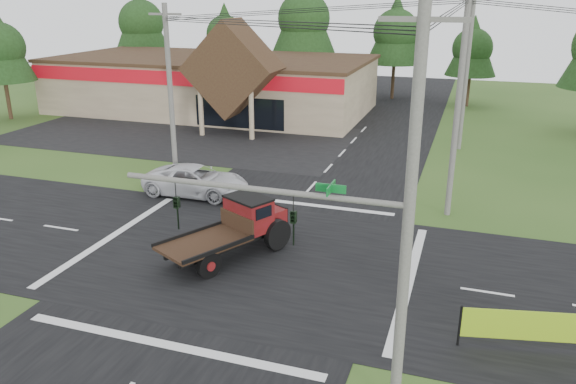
% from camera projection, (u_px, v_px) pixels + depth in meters
% --- Properties ---
extents(ground, '(120.00, 120.00, 0.00)m').
position_uv_depth(ground, '(248.00, 257.00, 24.73)').
color(ground, '#304F1C').
rests_on(ground, ground).
extents(road_ns, '(12.00, 120.00, 0.02)m').
position_uv_depth(road_ns, '(248.00, 256.00, 24.72)').
color(road_ns, black).
rests_on(road_ns, ground).
extents(road_ew, '(120.00, 12.00, 0.02)m').
position_uv_depth(road_ew, '(248.00, 256.00, 24.72)').
color(road_ew, black).
rests_on(road_ew, ground).
extents(parking_apron, '(28.00, 14.00, 0.02)m').
position_uv_depth(parking_apron, '(178.00, 136.00, 45.90)').
color(parking_apron, black).
rests_on(parking_apron, ground).
extents(cvs_building, '(30.40, 18.20, 9.19)m').
position_uv_depth(cvs_building, '(214.00, 83.00, 54.94)').
color(cvs_building, gray).
rests_on(cvs_building, ground).
extents(traffic_signal_mast, '(8.12, 0.24, 7.00)m').
position_uv_depth(traffic_signal_mast, '(341.00, 255.00, 14.81)').
color(traffic_signal_mast, '#595651').
rests_on(traffic_signal_mast, ground).
extents(utility_pole_nr, '(2.00, 0.30, 11.00)m').
position_uv_depth(utility_pole_nr, '(408.00, 220.00, 13.90)').
color(utility_pole_nr, '#595651').
rests_on(utility_pole_nr, ground).
extents(utility_pole_nw, '(2.00, 0.30, 10.50)m').
position_uv_depth(utility_pole_nw, '(171.00, 96.00, 32.48)').
color(utility_pole_nw, '#595651').
rests_on(utility_pole_nw, ground).
extents(utility_pole_ne, '(2.00, 0.30, 11.50)m').
position_uv_depth(utility_pole_ne, '(458.00, 103.00, 27.54)').
color(utility_pole_ne, '#595651').
rests_on(utility_pole_ne, ground).
extents(utility_pole_n, '(2.00, 0.30, 11.20)m').
position_uv_depth(utility_pole_n, '(467.00, 71.00, 40.11)').
color(utility_pole_n, '#595651').
rests_on(utility_pole_n, ground).
extents(tree_row_a, '(6.72, 6.72, 12.12)m').
position_uv_depth(tree_row_a, '(141.00, 20.00, 66.79)').
color(tree_row_a, '#332316').
rests_on(tree_row_a, ground).
extents(tree_row_b, '(5.60, 5.60, 10.10)m').
position_uv_depth(tree_row_b, '(225.00, 32.00, 66.04)').
color(tree_row_b, '#332316').
rests_on(tree_row_b, ground).
extents(tree_row_c, '(7.28, 7.28, 13.13)m').
position_uv_depth(tree_row_c, '(304.00, 16.00, 61.49)').
color(tree_row_c, '#332316').
rests_on(tree_row_c, ground).
extents(tree_row_d, '(6.16, 6.16, 11.11)m').
position_uv_depth(tree_row_d, '(396.00, 30.00, 59.85)').
color(tree_row_d, '#332316').
rests_on(tree_row_d, ground).
extents(tree_row_e, '(5.04, 5.04, 9.09)m').
position_uv_depth(tree_row_e, '(473.00, 46.00, 56.12)').
color(tree_row_e, '#332316').
rests_on(tree_row_e, ground).
extents(antique_flatbed_truck, '(4.86, 6.45, 2.54)m').
position_uv_depth(antique_flatbed_truck, '(228.00, 230.00, 24.31)').
color(antique_flatbed_truck, '#550F0C').
rests_on(antique_flatbed_truck, ground).
extents(roadside_banner, '(4.27, 1.03, 1.48)m').
position_uv_depth(roadside_banner, '(527.00, 330.00, 18.00)').
color(roadside_banner, '#87B117').
rests_on(roadside_banner, ground).
extents(white_pickup, '(6.05, 2.85, 1.67)m').
position_uv_depth(white_pickup, '(196.00, 181.00, 32.17)').
color(white_pickup, silver).
rests_on(white_pickup, ground).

